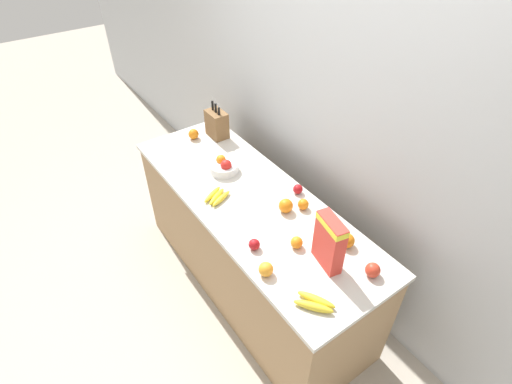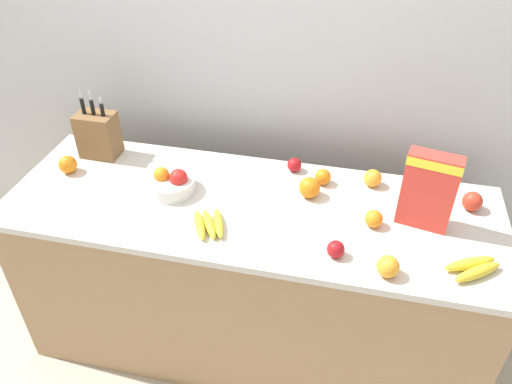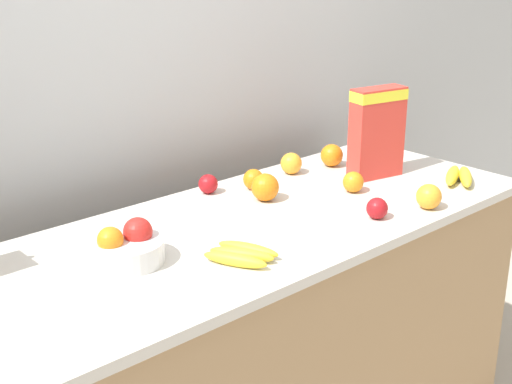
{
  "view_description": "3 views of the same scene",
  "coord_description": "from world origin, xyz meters",
  "px_view_note": "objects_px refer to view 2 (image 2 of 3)",
  "views": [
    {
      "loc": [
        1.63,
        -1.1,
        2.55
      ],
      "look_at": [
        0.08,
        -0.01,
        0.98
      ],
      "focal_mm": 28.0,
      "sensor_mm": 36.0,
      "label": 1
    },
    {
      "loc": [
        0.39,
        -1.58,
        2.13
      ],
      "look_at": [
        0.03,
        -0.01,
        0.94
      ],
      "focal_mm": 35.0,
      "sensor_mm": 36.0,
      "label": 2
    },
    {
      "loc": [
        -1.23,
        -1.46,
        1.66
      ],
      "look_at": [
        0.1,
        0.01,
        0.95
      ],
      "focal_mm": 50.0,
      "sensor_mm": 36.0,
      "label": 3
    }
  ],
  "objects_px": {
    "cereal_box": "(429,188)",
    "banana_bunch_right": "(474,268)",
    "orange_back_center": "(310,188)",
    "orange_mid_right": "(323,177)",
    "banana_bunch_left": "(209,224)",
    "orange_mid_left": "(374,219)",
    "orange_by_cereal": "(388,267)",
    "orange_front_center": "(373,178)",
    "apple_rightmost": "(472,201)",
    "fruit_bowl": "(171,183)",
    "knife_block": "(98,134)",
    "orange_near_bowl": "(68,165)",
    "orange_front_right": "(414,188)",
    "apple_front": "(336,249)",
    "apple_near_bananas": "(294,165)"
  },
  "relations": [
    {
      "from": "orange_back_center",
      "to": "orange_mid_right",
      "type": "relative_size",
      "value": 1.28
    },
    {
      "from": "banana_bunch_left",
      "to": "orange_mid_right",
      "type": "height_order",
      "value": "orange_mid_right"
    },
    {
      "from": "banana_bunch_right",
      "to": "orange_by_cereal",
      "type": "height_order",
      "value": "orange_by_cereal"
    },
    {
      "from": "orange_back_center",
      "to": "orange_near_bowl",
      "type": "relative_size",
      "value": 1.11
    },
    {
      "from": "cereal_box",
      "to": "fruit_bowl",
      "type": "height_order",
      "value": "cereal_box"
    },
    {
      "from": "banana_bunch_left",
      "to": "banana_bunch_right",
      "type": "xyz_separation_m",
      "value": [
        0.97,
        -0.02,
        0.0
      ]
    },
    {
      "from": "cereal_box",
      "to": "orange_near_bowl",
      "type": "relative_size",
      "value": 3.92
    },
    {
      "from": "apple_near_bananas",
      "to": "orange_front_center",
      "type": "xyz_separation_m",
      "value": [
        0.35,
        -0.04,
        0.01
      ]
    },
    {
      "from": "cereal_box",
      "to": "banana_bunch_left",
      "type": "relative_size",
      "value": 1.56
    },
    {
      "from": "banana_bunch_left",
      "to": "orange_back_center",
      "type": "bearing_deg",
      "value": 39.49
    },
    {
      "from": "fruit_bowl",
      "to": "apple_near_bananas",
      "type": "distance_m",
      "value": 0.55
    },
    {
      "from": "apple_rightmost",
      "to": "orange_by_cereal",
      "type": "distance_m",
      "value": 0.56
    },
    {
      "from": "orange_mid_left",
      "to": "orange_by_cereal",
      "type": "distance_m",
      "value": 0.26
    },
    {
      "from": "apple_rightmost",
      "to": "orange_back_center",
      "type": "height_order",
      "value": "orange_back_center"
    },
    {
      "from": "apple_front",
      "to": "orange_front_right",
      "type": "bearing_deg",
      "value": 57.13
    },
    {
      "from": "orange_front_center",
      "to": "orange_front_right",
      "type": "bearing_deg",
      "value": -11.89
    },
    {
      "from": "banana_bunch_left",
      "to": "orange_mid_right",
      "type": "distance_m",
      "value": 0.56
    },
    {
      "from": "banana_bunch_right",
      "to": "orange_near_bowl",
      "type": "distance_m",
      "value": 1.72
    },
    {
      "from": "apple_rightmost",
      "to": "orange_back_center",
      "type": "distance_m",
      "value": 0.66
    },
    {
      "from": "cereal_box",
      "to": "banana_bunch_left",
      "type": "bearing_deg",
      "value": -153.76
    },
    {
      "from": "fruit_bowl",
      "to": "orange_mid_right",
      "type": "bearing_deg",
      "value": 17.62
    },
    {
      "from": "orange_near_bowl",
      "to": "orange_mid_left",
      "type": "bearing_deg",
      "value": -3.14
    },
    {
      "from": "orange_by_cereal",
      "to": "orange_back_center",
      "type": "distance_m",
      "value": 0.51
    },
    {
      "from": "orange_front_right",
      "to": "orange_mid_right",
      "type": "xyz_separation_m",
      "value": [
        -0.38,
        0.0,
        -0.01
      ]
    },
    {
      "from": "orange_mid_left",
      "to": "orange_back_center",
      "type": "distance_m",
      "value": 0.3
    },
    {
      "from": "fruit_bowl",
      "to": "banana_bunch_left",
      "type": "distance_m",
      "value": 0.3
    },
    {
      "from": "apple_rightmost",
      "to": "orange_mid_right",
      "type": "xyz_separation_m",
      "value": [
        -0.61,
        0.04,
        -0.01
      ]
    },
    {
      "from": "apple_rightmost",
      "to": "orange_front_right",
      "type": "height_order",
      "value": "orange_front_right"
    },
    {
      "from": "orange_front_right",
      "to": "orange_by_cereal",
      "type": "xyz_separation_m",
      "value": [
        -0.1,
        -0.5,
        -0.0
      ]
    },
    {
      "from": "apple_rightmost",
      "to": "orange_mid_right",
      "type": "height_order",
      "value": "apple_rightmost"
    },
    {
      "from": "banana_bunch_left",
      "to": "orange_mid_left",
      "type": "distance_m",
      "value": 0.64
    },
    {
      "from": "cereal_box",
      "to": "banana_bunch_right",
      "type": "height_order",
      "value": "cereal_box"
    },
    {
      "from": "apple_near_bananas",
      "to": "orange_front_center",
      "type": "bearing_deg",
      "value": -6.07
    },
    {
      "from": "apple_front",
      "to": "orange_front_center",
      "type": "relative_size",
      "value": 0.85
    },
    {
      "from": "banana_bunch_right",
      "to": "orange_back_center",
      "type": "relative_size",
      "value": 2.36
    },
    {
      "from": "cereal_box",
      "to": "orange_mid_right",
      "type": "relative_size",
      "value": 4.51
    },
    {
      "from": "apple_rightmost",
      "to": "orange_mid_right",
      "type": "bearing_deg",
      "value": 175.83
    },
    {
      "from": "orange_mid_left",
      "to": "banana_bunch_left",
      "type": "bearing_deg",
      "value": -166.18
    },
    {
      "from": "knife_block",
      "to": "cereal_box",
      "type": "height_order",
      "value": "knife_block"
    },
    {
      "from": "fruit_bowl",
      "to": "orange_by_cereal",
      "type": "bearing_deg",
      "value": -18.36
    },
    {
      "from": "apple_rightmost",
      "to": "orange_front_center",
      "type": "xyz_separation_m",
      "value": [
        -0.4,
        0.08,
        -0.0
      ]
    },
    {
      "from": "cereal_box",
      "to": "orange_by_cereal",
      "type": "relative_size",
      "value": 3.97
    },
    {
      "from": "cereal_box",
      "to": "fruit_bowl",
      "type": "distance_m",
      "value": 1.04
    },
    {
      "from": "apple_front",
      "to": "orange_front_center",
      "type": "distance_m",
      "value": 0.49
    },
    {
      "from": "orange_by_cereal",
      "to": "orange_mid_right",
      "type": "xyz_separation_m",
      "value": [
        -0.28,
        0.5,
        -0.0
      ]
    },
    {
      "from": "banana_bunch_right",
      "to": "orange_front_center",
      "type": "bearing_deg",
      "value": 129.19
    },
    {
      "from": "fruit_bowl",
      "to": "orange_near_bowl",
      "type": "relative_size",
      "value": 2.55
    },
    {
      "from": "banana_bunch_left",
      "to": "knife_block",
      "type": "bearing_deg",
      "value": 148.63
    },
    {
      "from": "knife_block",
      "to": "orange_by_cereal",
      "type": "relative_size",
      "value": 4.1
    },
    {
      "from": "fruit_bowl",
      "to": "apple_front",
      "type": "bearing_deg",
      "value": -18.81
    }
  ]
}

